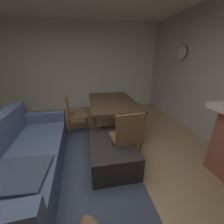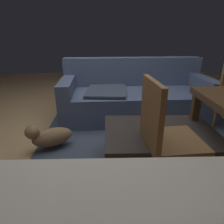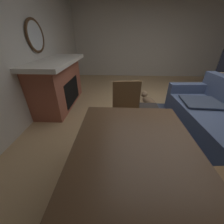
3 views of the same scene
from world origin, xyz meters
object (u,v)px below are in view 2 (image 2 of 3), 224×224
object	(u,v)px
small_dog	(49,136)
tv_remote	(150,134)
dining_chair_west	(163,131)
ottoman_coffee_table	(159,150)
couch	(134,97)

from	to	relation	value
small_dog	tv_remote	bearing A→B (deg)	-22.95
small_dog	dining_chair_west	bearing A→B (deg)	-28.29
ottoman_coffee_table	small_dog	xyz separation A→B (m)	(-1.13, 0.35, -0.04)
ottoman_coffee_table	tv_remote	size ratio (longest dim) A/B	6.35
ottoman_coffee_table	small_dog	world-z (taller)	ottoman_coffee_table
couch	ottoman_coffee_table	distance (m)	1.34
couch	small_dog	world-z (taller)	couch
couch	ottoman_coffee_table	xyz separation A→B (m)	(0.06, -1.33, -0.10)
couch	tv_remote	xyz separation A→B (m)	(-0.05, -1.41, 0.11)
ottoman_coffee_table	dining_chair_west	world-z (taller)	dining_chair_west
tv_remote	couch	bearing A→B (deg)	93.45
ottoman_coffee_table	tv_remote	world-z (taller)	tv_remote
tv_remote	dining_chair_west	distance (m)	0.19
couch	dining_chair_west	bearing A→B (deg)	-89.64
couch	ottoman_coffee_table	bearing A→B (deg)	-87.46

